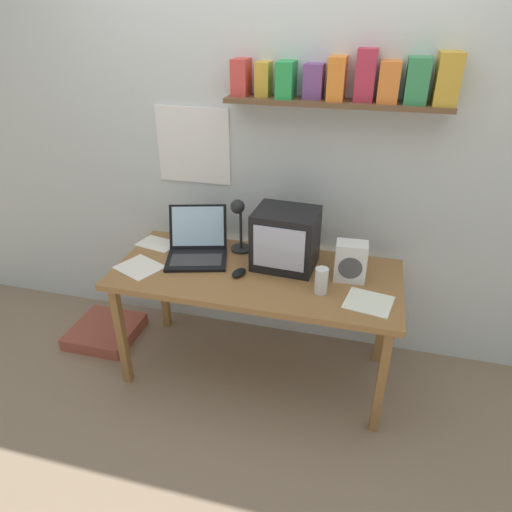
{
  "coord_description": "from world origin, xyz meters",
  "views": [
    {
      "loc": [
        0.55,
        -2.1,
        1.99
      ],
      "look_at": [
        0.0,
        0.0,
        0.81
      ],
      "focal_mm": 32.0,
      "sensor_mm": 36.0,
      "label": 1
    }
  ],
  "objects_px": {
    "crt_monitor": "(286,239)",
    "open_notebook": "(157,244)",
    "loose_paper_near_monitor": "(369,302)",
    "loose_paper_near_laptop": "(140,267)",
    "laptop": "(197,245)",
    "space_heater": "(351,262)",
    "corner_desk": "(256,281)",
    "juice_glass": "(321,282)",
    "computer_mouse": "(239,273)",
    "desk_lamp": "(239,220)",
    "floor_cushion": "(105,331)"
  },
  "relations": [
    {
      "from": "corner_desk",
      "to": "loose_paper_near_monitor",
      "type": "height_order",
      "value": "loose_paper_near_monitor"
    },
    {
      "from": "laptop",
      "to": "space_heater",
      "type": "xyz_separation_m",
      "value": [
        0.88,
        -0.06,
        0.04
      ]
    },
    {
      "from": "computer_mouse",
      "to": "laptop",
      "type": "bearing_deg",
      "value": 151.44
    },
    {
      "from": "corner_desk",
      "to": "loose_paper_near_laptop",
      "type": "bearing_deg",
      "value": -169.66
    },
    {
      "from": "laptop",
      "to": "space_heater",
      "type": "relative_size",
      "value": 2.04
    },
    {
      "from": "floor_cushion",
      "to": "loose_paper_near_laptop",
      "type": "bearing_deg",
      "value": -21.73
    },
    {
      "from": "open_notebook",
      "to": "floor_cushion",
      "type": "bearing_deg",
      "value": -164.0
    },
    {
      "from": "corner_desk",
      "to": "juice_glass",
      "type": "bearing_deg",
      "value": -17.13
    },
    {
      "from": "laptop",
      "to": "open_notebook",
      "type": "distance_m",
      "value": 0.31
    },
    {
      "from": "juice_glass",
      "to": "loose_paper_near_monitor",
      "type": "distance_m",
      "value": 0.25
    },
    {
      "from": "space_heater",
      "to": "computer_mouse",
      "type": "bearing_deg",
      "value": -172.74
    },
    {
      "from": "juice_glass",
      "to": "loose_paper_near_laptop",
      "type": "distance_m",
      "value": 1.02
    },
    {
      "from": "computer_mouse",
      "to": "floor_cushion",
      "type": "height_order",
      "value": "computer_mouse"
    },
    {
      "from": "loose_paper_near_monitor",
      "to": "open_notebook",
      "type": "height_order",
      "value": "same"
    },
    {
      "from": "crt_monitor",
      "to": "space_heater",
      "type": "distance_m",
      "value": 0.37
    },
    {
      "from": "corner_desk",
      "to": "desk_lamp",
      "type": "bearing_deg",
      "value": 127.73
    },
    {
      "from": "desk_lamp",
      "to": "corner_desk",
      "type": "bearing_deg",
      "value": -50.15
    },
    {
      "from": "crt_monitor",
      "to": "loose_paper_near_laptop",
      "type": "xyz_separation_m",
      "value": [
        -0.78,
        -0.24,
        -0.16
      ]
    },
    {
      "from": "loose_paper_near_laptop",
      "to": "open_notebook",
      "type": "xyz_separation_m",
      "value": [
        -0.03,
        0.29,
        0.0
      ]
    },
    {
      "from": "corner_desk",
      "to": "laptop",
      "type": "height_order",
      "value": "laptop"
    },
    {
      "from": "juice_glass",
      "to": "crt_monitor",
      "type": "bearing_deg",
      "value": 134.97
    },
    {
      "from": "laptop",
      "to": "computer_mouse",
      "type": "bearing_deg",
      "value": -44.39
    },
    {
      "from": "loose_paper_near_monitor",
      "to": "floor_cushion",
      "type": "height_order",
      "value": "loose_paper_near_monitor"
    },
    {
      "from": "loose_paper_near_monitor",
      "to": "floor_cushion",
      "type": "distance_m",
      "value": 1.84
    },
    {
      "from": "crt_monitor",
      "to": "loose_paper_near_laptop",
      "type": "distance_m",
      "value": 0.83
    },
    {
      "from": "loose_paper_near_monitor",
      "to": "desk_lamp",
      "type": "bearing_deg",
      "value": 155.73
    },
    {
      "from": "corner_desk",
      "to": "space_heater",
      "type": "bearing_deg",
      "value": 5.9
    },
    {
      "from": "space_heater",
      "to": "loose_paper_near_monitor",
      "type": "height_order",
      "value": "space_heater"
    },
    {
      "from": "computer_mouse",
      "to": "open_notebook",
      "type": "distance_m",
      "value": 0.64
    },
    {
      "from": "juice_glass",
      "to": "floor_cushion",
      "type": "distance_m",
      "value": 1.64
    },
    {
      "from": "computer_mouse",
      "to": "loose_paper_near_laptop",
      "type": "xyz_separation_m",
      "value": [
        -0.56,
        -0.06,
        -0.01
      ]
    },
    {
      "from": "loose_paper_near_monitor",
      "to": "loose_paper_near_laptop",
      "type": "bearing_deg",
      "value": 178.63
    },
    {
      "from": "crt_monitor",
      "to": "laptop",
      "type": "distance_m",
      "value": 0.53
    },
    {
      "from": "corner_desk",
      "to": "loose_paper_near_monitor",
      "type": "xyz_separation_m",
      "value": [
        0.61,
        -0.15,
        0.06
      ]
    },
    {
      "from": "crt_monitor",
      "to": "laptop",
      "type": "relative_size",
      "value": 0.8
    },
    {
      "from": "crt_monitor",
      "to": "laptop",
      "type": "height_order",
      "value": "crt_monitor"
    },
    {
      "from": "space_heater",
      "to": "floor_cushion",
      "type": "bearing_deg",
      "value": 176.48
    },
    {
      "from": "computer_mouse",
      "to": "crt_monitor",
      "type": "bearing_deg",
      "value": 39.12
    },
    {
      "from": "juice_glass",
      "to": "open_notebook",
      "type": "xyz_separation_m",
      "value": [
        -1.05,
        0.29,
        -0.06
      ]
    },
    {
      "from": "space_heater",
      "to": "desk_lamp",
      "type": "bearing_deg",
      "value": 164.02
    },
    {
      "from": "desk_lamp",
      "to": "open_notebook",
      "type": "height_order",
      "value": "desk_lamp"
    },
    {
      "from": "open_notebook",
      "to": "corner_desk",
      "type": "bearing_deg",
      "value": -14.38
    },
    {
      "from": "laptop",
      "to": "floor_cushion",
      "type": "distance_m",
      "value": 1.01
    },
    {
      "from": "juice_glass",
      "to": "computer_mouse",
      "type": "bearing_deg",
      "value": 172.83
    },
    {
      "from": "desk_lamp",
      "to": "loose_paper_near_laptop",
      "type": "relative_size",
      "value": 1.15
    },
    {
      "from": "crt_monitor",
      "to": "space_heater",
      "type": "height_order",
      "value": "crt_monitor"
    },
    {
      "from": "crt_monitor",
      "to": "open_notebook",
      "type": "xyz_separation_m",
      "value": [
        -0.81,
        0.05,
        -0.16
      ]
    },
    {
      "from": "crt_monitor",
      "to": "space_heater",
      "type": "relative_size",
      "value": 1.64
    },
    {
      "from": "open_notebook",
      "to": "floor_cushion",
      "type": "distance_m",
      "value": 0.79
    },
    {
      "from": "space_heater",
      "to": "loose_paper_near_monitor",
      "type": "bearing_deg",
      "value": -63.75
    }
  ]
}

